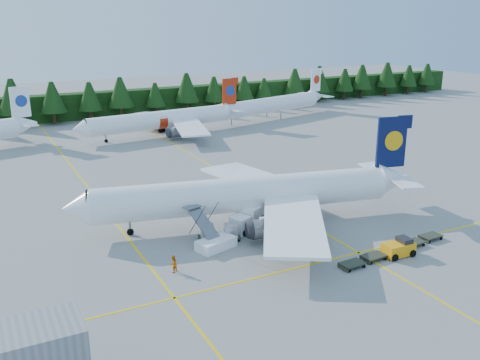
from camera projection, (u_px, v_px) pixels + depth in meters
name	position (u px, v px, depth m)	size (l,w,h in m)	color
ground	(278.00, 242.00, 57.12)	(320.00, 320.00, 0.00)	gray
taxi_stripe_a	(103.00, 206.00, 68.00)	(0.25, 120.00, 0.01)	yellow
taxi_stripe_b	(242.00, 184.00, 76.73)	(0.25, 120.00, 0.01)	yellow
taxi_stripe_cross	(310.00, 265.00, 52.02)	(80.00, 0.25, 0.01)	yellow
treeline_hedge	(99.00, 105.00, 125.90)	(220.00, 4.00, 6.00)	black
airliner_navy	(238.00, 195.00, 61.08)	(39.81, 32.42, 11.72)	white
airliner_red	(158.00, 120.00, 106.54)	(35.64, 29.19, 10.37)	white
airliner_far_right	(266.00, 105.00, 123.31)	(35.12, 11.83, 10.42)	white
airstairs	(214.00, 240.00, 55.64)	(4.53, 6.15, 3.69)	white
service_truck	(250.00, 218.00, 60.50)	(5.64, 3.97, 2.57)	white
baggage_tug	(399.00, 248.00, 53.82)	(3.24, 1.81, 1.71)	#FF9F0E
dolly_train	(394.00, 249.00, 54.52)	(14.27, 3.09, 0.14)	#303526
uld_pair	(219.00, 231.00, 57.43)	(4.56, 3.09, 1.50)	#303526
crew_a	(287.00, 221.00, 60.53)	(0.69, 0.45, 1.89)	orange
crew_b	(173.00, 264.00, 50.27)	(0.83, 0.65, 1.71)	#DA6204
crew_c	(315.00, 242.00, 55.07)	(0.69, 0.47, 1.68)	#FF6405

